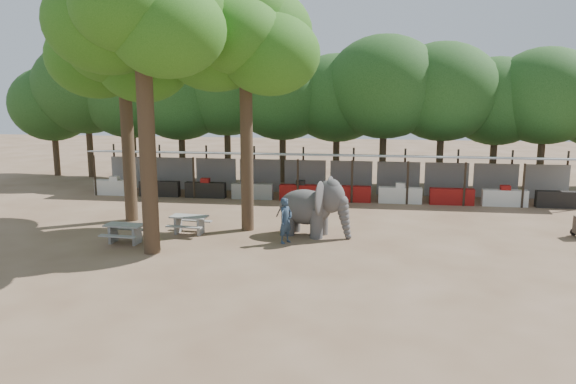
# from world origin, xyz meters

# --- Properties ---
(ground) EXTENTS (100.00, 100.00, 0.00)m
(ground) POSITION_xyz_m (0.00, 0.00, 0.00)
(ground) COLOR brown
(ground) RESTS_ON ground
(vendor_stalls) EXTENTS (28.00, 2.99, 2.80)m
(vendor_stalls) POSITION_xyz_m (-0.00, 13.84, 1.18)
(vendor_stalls) COLOR #929599
(vendor_stalls) RESTS_ON ground
(yard_tree_left) EXTENTS (7.10, 6.90, 11.02)m
(yard_tree_left) POSITION_xyz_m (-9.13, 7.19, 8.20)
(yard_tree_left) COLOR #332316
(yard_tree_left) RESTS_ON ground
(yard_tree_center) EXTENTS (7.10, 6.90, 12.04)m
(yard_tree_center) POSITION_xyz_m (-6.13, 2.19, 9.21)
(yard_tree_center) COLOR #332316
(yard_tree_center) RESTS_ON ground
(yard_tree_back) EXTENTS (7.10, 6.90, 11.36)m
(yard_tree_back) POSITION_xyz_m (-3.13, 6.19, 8.54)
(yard_tree_back) COLOR #332316
(yard_tree_back) RESTS_ON ground
(backdrop_trees) EXTENTS (46.46, 5.95, 8.33)m
(backdrop_trees) POSITION_xyz_m (0.00, 19.00, 5.51)
(backdrop_trees) COLOR #332316
(backdrop_trees) RESTS_ON ground
(elephant) EXTENTS (3.46, 2.55, 2.57)m
(elephant) POSITION_xyz_m (0.07, 5.43, 1.29)
(elephant) COLOR #3D3B3B
(elephant) RESTS_ON ground
(handler) EXTENTS (0.76, 0.83, 1.92)m
(handler) POSITION_xyz_m (-0.97, 4.12, 0.96)
(handler) COLOR #26384C
(handler) RESTS_ON ground
(picnic_table_near) EXTENTS (1.73, 1.58, 0.81)m
(picnic_table_near) POSITION_xyz_m (-7.61, 3.11, 0.53)
(picnic_table_near) COLOR gray
(picnic_table_near) RESTS_ON ground
(picnic_table_far) EXTENTS (1.75, 1.60, 0.81)m
(picnic_table_far) POSITION_xyz_m (-5.42, 4.96, 0.53)
(picnic_table_far) COLOR gray
(picnic_table_far) RESTS_ON ground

